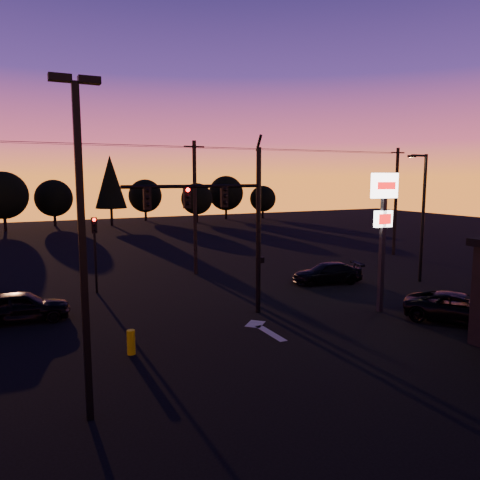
# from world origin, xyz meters

# --- Properties ---
(ground) EXTENTS (120.00, 120.00, 0.00)m
(ground) POSITION_xyz_m (0.00, 0.00, 0.00)
(ground) COLOR black
(ground) RESTS_ON ground
(lane_arrow) EXTENTS (1.20, 3.10, 0.01)m
(lane_arrow) POSITION_xyz_m (0.50, 1.67, 0.01)
(lane_arrow) COLOR beige
(lane_arrow) RESTS_ON ground
(traffic_signal_mast) EXTENTS (6.79, 0.52, 8.58)m
(traffic_signal_mast) POSITION_xyz_m (-0.10, 3.99, 4.94)
(traffic_signal_mast) COLOR black
(traffic_signal_mast) RESTS_ON ground
(secondary_signal) EXTENTS (0.30, 0.31, 4.35)m
(secondary_signal) POSITION_xyz_m (-5.00, 11.49, 2.86)
(secondary_signal) COLOR black
(secondary_signal) RESTS_ON ground
(parking_lot_light) EXTENTS (1.25, 0.30, 9.14)m
(parking_lot_light) POSITION_xyz_m (-7.50, -3.00, 5.27)
(parking_lot_light) COLOR black
(parking_lot_light) RESTS_ON ground
(pylon_sign) EXTENTS (1.50, 0.28, 6.80)m
(pylon_sign) POSITION_xyz_m (7.00, 1.50, 4.91)
(pylon_sign) COLOR black
(pylon_sign) RESTS_ON ground
(streetlight) EXTENTS (1.55, 0.35, 8.00)m
(streetlight) POSITION_xyz_m (13.91, 5.50, 4.42)
(streetlight) COLOR black
(streetlight) RESTS_ON ground
(utility_pole_1) EXTENTS (1.40, 0.26, 9.00)m
(utility_pole_1) POSITION_xyz_m (2.00, 14.00, 4.59)
(utility_pole_1) COLOR black
(utility_pole_1) RESTS_ON ground
(utility_pole_2) EXTENTS (1.40, 0.26, 9.00)m
(utility_pole_2) POSITION_xyz_m (20.00, 14.00, 4.59)
(utility_pole_2) COLOR black
(utility_pole_2) RESTS_ON ground
(power_wires) EXTENTS (36.00, 1.22, 0.07)m
(power_wires) POSITION_xyz_m (2.00, 14.00, 8.57)
(power_wires) COLOR black
(power_wires) RESTS_ON ground
(bollard) EXTENTS (0.31, 0.31, 0.94)m
(bollard) POSITION_xyz_m (-5.39, 1.23, 0.47)
(bollard) COLOR #BAB805
(bollard) RESTS_ON ground
(tree_2) EXTENTS (5.77, 5.78, 7.26)m
(tree_2) POSITION_xyz_m (-10.00, 48.00, 4.37)
(tree_2) COLOR black
(tree_2) RESTS_ON ground
(tree_3) EXTENTS (4.95, 4.95, 6.22)m
(tree_3) POSITION_xyz_m (-4.00, 52.00, 3.75)
(tree_3) COLOR black
(tree_3) RESTS_ON ground
(tree_4) EXTENTS (4.18, 4.18, 9.50)m
(tree_4) POSITION_xyz_m (3.00, 49.00, 5.93)
(tree_4) COLOR black
(tree_4) RESTS_ON ground
(tree_5) EXTENTS (4.95, 4.95, 6.22)m
(tree_5) POSITION_xyz_m (9.00, 54.00, 3.75)
(tree_5) COLOR black
(tree_5) RESTS_ON ground
(tree_6) EXTENTS (4.54, 4.54, 5.71)m
(tree_6) POSITION_xyz_m (15.00, 48.00, 3.43)
(tree_6) COLOR black
(tree_6) RESTS_ON ground
(tree_7) EXTENTS (5.36, 5.36, 6.74)m
(tree_7) POSITION_xyz_m (21.00, 51.00, 4.06)
(tree_7) COLOR black
(tree_7) RESTS_ON ground
(tree_8) EXTENTS (4.12, 4.12, 5.19)m
(tree_8) POSITION_xyz_m (27.00, 50.00, 3.12)
(tree_8) COLOR black
(tree_8) RESTS_ON ground
(car_left) EXTENTS (4.35, 2.08, 1.43)m
(car_left) POSITION_xyz_m (-8.98, 7.44, 0.72)
(car_left) COLOR black
(car_left) RESTS_ON ground
(car_right) EXTENTS (4.69, 2.77, 1.28)m
(car_right) POSITION_xyz_m (8.39, 7.71, 0.64)
(car_right) COLOR black
(car_right) RESTS_ON ground
(suv_parked) EXTENTS (4.51, 5.22, 1.33)m
(suv_parked) POSITION_xyz_m (9.02, -1.48, 0.67)
(suv_parked) COLOR black
(suv_parked) RESTS_ON ground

